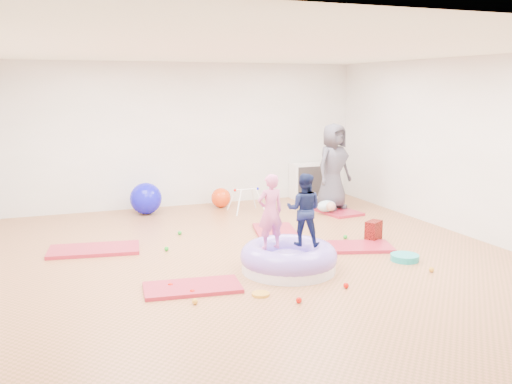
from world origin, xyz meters
name	(u,v)px	position (x,y,z in m)	size (l,w,h in m)	color
room	(264,159)	(0.00, 0.00, 1.40)	(7.01, 8.01, 2.81)	#AF6B47
gym_mat_front_left	(192,287)	(-1.20, -0.75, 0.02)	(1.13, 0.56, 0.05)	#AA202B
gym_mat_mid_left	(94,250)	(-2.12, 1.28, 0.03)	(1.27, 0.63, 0.05)	#AA202B
gym_mat_center_back	(277,233)	(0.69, 1.19, 0.03)	(1.26, 0.63, 0.05)	#AA202B
gym_mat_right	(351,247)	(1.41, 0.09, 0.02)	(1.19, 0.60, 0.05)	#AA202B
gym_mat_rear_right	(333,210)	(2.38, 2.42, 0.02)	(1.19, 0.60, 0.05)	#AA202B
inflatable_cushion	(289,259)	(0.14, -0.52, 0.15)	(1.25, 1.25, 0.39)	white
child_pink	(270,208)	(-0.11, -0.48, 0.84)	(0.35, 0.23, 0.96)	#C95C93
child_navy	(304,206)	(0.36, -0.48, 0.83)	(0.46, 0.36, 0.94)	#10173B
adult_caregiver	(333,166)	(2.39, 2.46, 0.86)	(0.79, 0.51, 1.61)	#413F4A
infant	(327,206)	(2.14, 2.20, 0.16)	(0.37, 0.38, 0.22)	#B0D2E9
ball_pit_balls	(258,269)	(-0.24, -0.41, 0.03)	(3.32, 3.40, 0.07)	green
exercise_ball_blue	(146,199)	(-0.98, 3.46, 0.29)	(0.59, 0.59, 0.59)	#100DDA
exercise_ball_orange	(221,198)	(0.50, 3.52, 0.19)	(0.38, 0.38, 0.38)	red
infant_play_gym	(246,197)	(0.79, 2.88, 0.31)	(0.60, 0.57, 0.46)	white
cube_shelf	(308,181)	(2.53, 3.79, 0.37)	(0.75, 0.37, 0.75)	white
balance_disc	(405,258)	(1.79, -0.69, 0.04)	(0.38, 0.38, 0.09)	teal
backpack	(374,231)	(1.93, 0.30, 0.16)	(0.28, 0.17, 0.32)	#9D150E
yellow_toy	(261,294)	(-0.52, -1.22, 0.02)	(0.20, 0.20, 0.03)	gold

